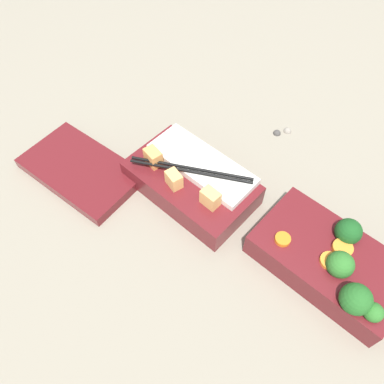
# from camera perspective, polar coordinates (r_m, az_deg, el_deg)

# --- Properties ---
(ground_plane) EXTENTS (3.00, 3.00, 0.00)m
(ground_plane) POSITION_cam_1_polar(r_m,az_deg,el_deg) (0.63, 9.98, -5.55)
(ground_plane) COLOR gray
(bento_tray_vegetable) EXTENTS (0.22, 0.13, 0.08)m
(bento_tray_vegetable) POSITION_cam_1_polar(r_m,az_deg,el_deg) (0.60, 20.35, -9.87)
(bento_tray_vegetable) COLOR maroon
(bento_tray_vegetable) RESTS_ON ground_plane
(bento_tray_rice) EXTENTS (0.22, 0.13, 0.07)m
(bento_tray_rice) POSITION_cam_1_polar(r_m,az_deg,el_deg) (0.64, -0.02, 1.71)
(bento_tray_rice) COLOR maroon
(bento_tray_rice) RESTS_ON ground_plane
(bento_lid) EXTENTS (0.22, 0.14, 0.02)m
(bento_lid) POSITION_cam_1_polar(r_m,az_deg,el_deg) (0.71, -16.55, 3.26)
(bento_lid) COLOR maroon
(bento_lid) RESTS_ON ground_plane
(pebble_0) EXTENTS (0.02, 0.02, 0.02)m
(pebble_0) POSITION_cam_1_polar(r_m,az_deg,el_deg) (0.77, 12.85, 8.87)
(pebble_0) COLOR #474442
(pebble_0) RESTS_ON ground_plane
(pebble_1) EXTENTS (0.02, 0.02, 0.02)m
(pebble_1) POSITION_cam_1_polar(r_m,az_deg,el_deg) (0.78, 14.37, 9.15)
(pebble_1) COLOR gray
(pebble_1) RESTS_ON ground_plane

